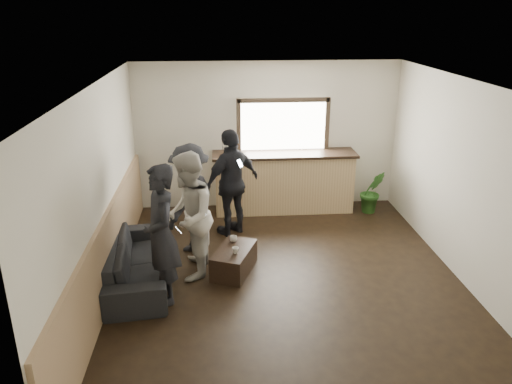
{
  "coord_description": "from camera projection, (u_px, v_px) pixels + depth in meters",
  "views": [
    {
      "loc": [
        -0.95,
        -6.25,
        3.71
      ],
      "look_at": [
        -0.42,
        0.4,
        1.23
      ],
      "focal_mm": 35.0,
      "sensor_mm": 36.0,
      "label": 1
    }
  ],
  "objects": [
    {
      "name": "cup_b",
      "position": [
        235.0,
        250.0,
        7.18
      ],
      "size": [
        0.12,
        0.12,
        0.09
      ],
      "primitive_type": "imported",
      "rotation": [
        0.0,
        0.0,
        4.35
      ],
      "color": "silver",
      "rests_on": "coffee_table"
    },
    {
      "name": "cup_a",
      "position": [
        233.0,
        239.0,
        7.54
      ],
      "size": [
        0.16,
        0.16,
        0.09
      ],
      "primitive_type": "imported",
      "rotation": [
        0.0,
        0.0,
        5.65
      ],
      "color": "silver",
      "rests_on": "coffee_table"
    },
    {
      "name": "person_a",
      "position": [
        162.0,
        235.0,
        6.43
      ],
      "size": [
        0.64,
        0.8,
        1.89
      ],
      "rotation": [
        0.0,
        0.0,
        -1.26
      ],
      "color": "black",
      "rests_on": "ground"
    },
    {
      "name": "person_b",
      "position": [
        188.0,
        216.0,
        7.06
      ],
      "size": [
        0.77,
        0.95,
        1.86
      ],
      "rotation": [
        0.0,
        0.0,
        -1.64
      ],
      "color": "beige",
      "rests_on": "ground"
    },
    {
      "name": "person_c",
      "position": [
        190.0,
        198.0,
        7.89
      ],
      "size": [
        1.09,
        1.3,
        1.75
      ],
      "rotation": [
        0.0,
        0.0,
        -2.04
      ],
      "color": "black",
      "rests_on": "ground"
    },
    {
      "name": "person_d",
      "position": [
        232.0,
        183.0,
        8.42
      ],
      "size": [
        1.14,
        1.0,
        1.85
      ],
      "rotation": [
        0.0,
        0.0,
        -2.51
      ],
      "color": "black",
      "rests_on": "ground"
    },
    {
      "name": "ground",
      "position": [
        287.0,
        281.0,
        7.2
      ],
      "size": [
        5.0,
        6.0,
        0.01
      ],
      "primitive_type": "cube",
      "color": "black"
    },
    {
      "name": "potted_plant",
      "position": [
        372.0,
        192.0,
        9.48
      ],
      "size": [
        0.49,
        0.41,
        0.83
      ],
      "primitive_type": "imported",
      "rotation": [
        0.0,
        0.0,
        0.1
      ],
      "color": "#2D6623",
      "rests_on": "ground"
    },
    {
      "name": "sofa",
      "position": [
        136.0,
        261.0,
        7.11
      ],
      "size": [
        1.04,
        2.16,
        0.61
      ],
      "primitive_type": "imported",
      "rotation": [
        0.0,
        0.0,
        1.68
      ],
      "color": "black",
      "rests_on": "ground"
    },
    {
      "name": "room_shell",
      "position": [
        234.0,
        186.0,
        6.64
      ],
      "size": [
        5.01,
        6.01,
        2.8
      ],
      "color": "silver",
      "rests_on": "ground"
    },
    {
      "name": "bar_counter",
      "position": [
        284.0,
        178.0,
        9.52
      ],
      "size": [
        2.7,
        0.68,
        2.13
      ],
      "color": "tan",
      "rests_on": "ground"
    },
    {
      "name": "coffee_table",
      "position": [
        234.0,
        260.0,
        7.38
      ],
      "size": [
        0.74,
        0.95,
        0.37
      ],
      "primitive_type": "cube",
      "rotation": [
        0.0,
        0.0,
        -0.37
      ],
      "color": "black",
      "rests_on": "ground"
    }
  ]
}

